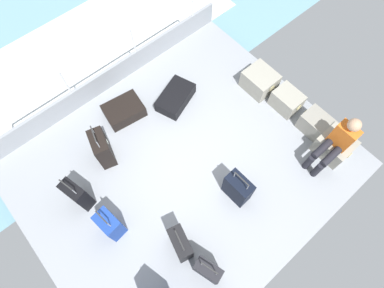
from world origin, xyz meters
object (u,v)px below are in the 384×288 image
Objects in this scene: suitcase_7 at (208,270)px; cargo_crate_3 at (334,146)px; passenger_seated at (337,143)px; suitcase_0 at (176,98)px; cargo_crate_1 at (287,100)px; cargo_crate_0 at (260,81)px; suitcase_2 at (124,111)px; suitcase_3 at (110,224)px; suitcase_6 at (77,195)px; cargo_crate_2 at (317,125)px; suitcase_1 at (238,188)px; suitcase_8 at (180,244)px; suitcase_4 at (102,149)px.

cargo_crate_3 is at bearing 91.05° from suitcase_7.
passenger_seated is 2.83m from suitcase_0.
cargo_crate_3 reaches higher than cargo_crate_1.
suitcase_0 is at bearing -119.45° from cargo_crate_0.
suitcase_0 is (-2.53, -1.19, -0.45)m from passenger_seated.
suitcase_3 is at bearing -40.47° from suitcase_2.
suitcase_7 is at bearing 20.60° from suitcase_6.
suitcase_3 is (0.38, -3.60, 0.09)m from cargo_crate_0.
cargo_crate_2 is at bearing 167.88° from cargo_crate_3.
suitcase_7 is at bearing -30.84° from suitcase_0.
cargo_crate_1 is at bearing 111.56° from suitcase_7.
cargo_crate_2 is 0.82× the size of suitcase_2.
cargo_crate_3 is 0.71× the size of suitcase_3.
cargo_crate_2 is at bearing 87.64° from suitcase_1.
suitcase_1 is (1.23, -1.79, 0.10)m from cargo_crate_0.
cargo_crate_3 is (0.44, -0.09, 0.01)m from cargo_crate_2.
cargo_crate_2 is at bearing 67.05° from suitcase_6.
suitcase_3 reaches higher than suitcase_0.
suitcase_7 is at bearing -58.45° from cargo_crate_0.
cargo_crate_0 is at bearing 96.10° from suitcase_3.
cargo_crate_1 is 0.71× the size of suitcase_1.
cargo_crate_0 is 0.62m from cargo_crate_1.
suitcase_6 is at bearing -78.44° from suitcase_0.
suitcase_3 is at bearing -83.90° from cargo_crate_0.
suitcase_8 is at bearing 24.72° from suitcase_6.
suitcase_3 reaches higher than suitcase_8.
suitcase_0 is (-2.53, -1.37, -0.07)m from cargo_crate_3.
suitcase_1 is at bearing 65.06° from suitcase_3.
cargo_crate_3 is 0.52× the size of passenger_seated.
suitcase_0 is at bearing 149.16° from suitcase_7.
suitcase_4 is (-2.44, -2.80, -0.24)m from passenger_seated.
suitcase_0 is 1.63m from suitcase_4.
cargo_crate_0 is 0.81× the size of suitcase_7.
passenger_seated is at bearing -32.11° from cargo_crate_2.
suitcase_2 is (-1.79, -2.34, -0.06)m from cargo_crate_1.
passenger_seated reaches higher than cargo_crate_0.
suitcase_2 is at bearing -136.58° from cargo_crate_2.
cargo_crate_3 is 3.69m from suitcase_2.
suitcase_6 reaches higher than suitcase_2.
cargo_crate_0 is 3.26m from suitcase_8.
suitcase_3 is at bearing -29.32° from suitcase_4.
cargo_crate_0 is 1.31m from cargo_crate_2.
suitcase_6 is (-2.05, -3.53, -0.26)m from passenger_seated.
suitcase_1 is (-0.52, -1.59, -0.28)m from passenger_seated.
suitcase_1 is 2.27m from suitcase_4.
suitcase_8 is at bearing -90.50° from cargo_crate_2.
cargo_crate_2 is (0.69, 0.01, 0.00)m from cargo_crate_1.
suitcase_2 is at bearing 123.73° from suitcase_4.
suitcase_3 is at bearing 9.96° from suitcase_6.
suitcase_0 is at bearing 65.86° from suitcase_2.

